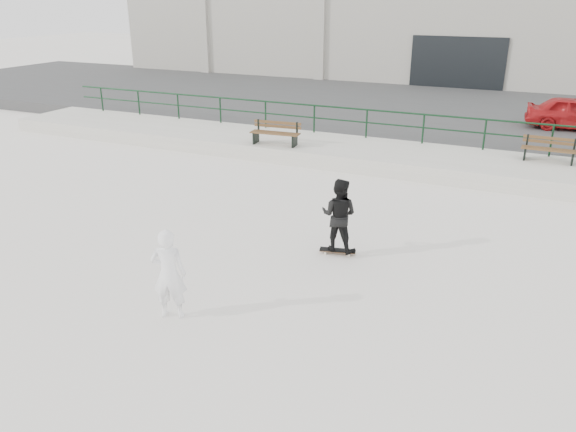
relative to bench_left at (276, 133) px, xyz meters
The scene contains 10 objects.
ground 9.34m from the bench_left, 67.77° to the right, with size 120.00×120.00×0.00m, color silver.
ledge 3.68m from the bench_left, 14.24° to the left, with size 30.00×3.00×0.50m, color beige.
parking_strip 10.05m from the bench_left, 69.47° to the left, with size 60.00×14.00×0.50m, color #3E3E3E.
railing 4.16m from the bench_left, 31.94° to the left, with size 28.00×0.06×1.03m.
commercial_building 23.94m from the bench_left, 81.44° to the left, with size 44.20×16.33×8.00m.
bench_left is the anchor object (origin of this frame).
bench_right 8.64m from the bench_left, 10.63° to the left, with size 1.61×0.50×0.74m.
skateboard 7.82m from the bench_left, 54.36° to the right, with size 0.81×0.38×0.09m.
standing_skater 7.78m from the bench_left, 54.36° to the right, with size 0.78×0.61×1.61m, color black.
seated_skater 10.31m from the bench_left, 74.45° to the right, with size 0.60×0.39×1.65m, color white.
Camera 1 is at (4.63, -8.23, 5.25)m, focal length 35.00 mm.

